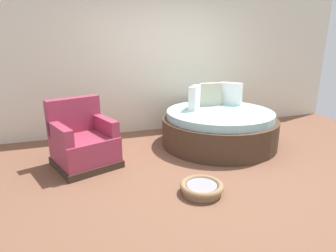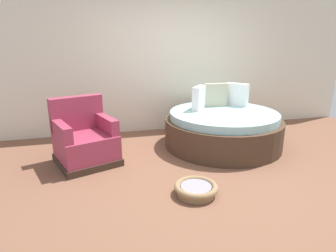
{
  "view_description": "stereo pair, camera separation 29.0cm",
  "coord_description": "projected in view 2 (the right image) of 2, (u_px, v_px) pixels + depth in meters",
  "views": [
    {
      "loc": [
        -1.59,
        -3.33,
        1.71
      ],
      "look_at": [
        -0.36,
        0.37,
        0.55
      ],
      "focal_mm": 30.53,
      "sensor_mm": 36.0,
      "label": 1
    },
    {
      "loc": [
        -1.31,
        -3.41,
        1.71
      ],
      "look_at": [
        -0.36,
        0.37,
        0.55
      ],
      "focal_mm": 30.53,
      "sensor_mm": 36.0,
      "label": 2
    }
  ],
  "objects": [
    {
      "name": "ground_plane",
      "position": [
        199.0,
        170.0,
        3.97
      ],
      "size": [
        8.0,
        8.0,
        0.02
      ],
      "primitive_type": "cube",
      "color": "brown"
    },
    {
      "name": "red_armchair",
      "position": [
        85.0,
        141.0,
        4.13
      ],
      "size": [
        1.03,
        1.03,
        0.94
      ],
      "color": "#38281E",
      "rests_on": "ground_plane"
    },
    {
      "name": "back_wall",
      "position": [
        165.0,
        61.0,
        5.49
      ],
      "size": [
        8.0,
        0.12,
        2.69
      ],
      "primitive_type": "cube",
      "color": "silver",
      "rests_on": "ground_plane"
    },
    {
      "name": "round_daybed",
      "position": [
        223.0,
        128.0,
        4.83
      ],
      "size": [
        1.95,
        1.95,
        1.0
      ],
      "color": "#473323",
      "rests_on": "ground_plane"
    },
    {
      "name": "pet_basket",
      "position": [
        196.0,
        189.0,
        3.3
      ],
      "size": [
        0.51,
        0.51,
        0.13
      ],
      "color": "#8E704C",
      "rests_on": "ground_plane"
    }
  ]
}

